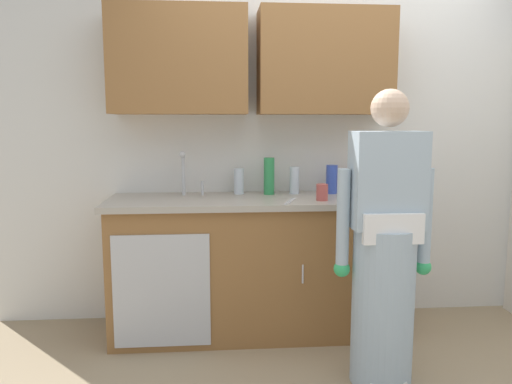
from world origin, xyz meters
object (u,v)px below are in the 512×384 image
Objects in this scene: cup_by_sink at (322,192)px; knife_on_counter at (290,201)px; bottle_dish_liquid at (356,179)px; bottle_cleaner_spray at (269,176)px; bottle_water_tall at (294,180)px; sink at (188,200)px; sponge at (354,197)px; bottle_soap at (332,179)px; person_at_sink at (384,261)px; bottle_water_short at (239,181)px.

cup_by_sink is 0.45× the size of knife_on_counter.
bottle_dish_liquid is 1.75× the size of cup_by_sink.
bottle_water_tall is at bearing 4.16° from bottle_cleaner_spray.
bottle_water_tall is (0.74, 0.16, 0.11)m from sink.
cup_by_sink is 0.98× the size of sponge.
bottle_soap reaches higher than knife_on_counter.
cup_by_sink is 0.22m from knife_on_counter.
bottle_dish_liquid reaches higher than knife_on_counter.
sponge is (0.09, -0.27, -0.09)m from bottle_soap.
cup_by_sink is at bearing 111.10° from person_at_sink.
cup_by_sink is (-0.23, 0.58, 0.30)m from person_at_sink.
bottle_soap is 1.88× the size of cup_by_sink.
bottle_cleaner_spray is (-0.54, 0.89, 0.38)m from person_at_sink.
bottle_water_short is (-0.86, -0.05, -0.00)m from bottle_dish_liquid.
sink is at bearing 169.41° from cup_by_sink.
person_at_sink reaches higher than bottle_water_tall.
bottle_water_short is 0.66m from bottle_soap.
person_at_sink is 1.11m from bottle_cleaner_spray.
bottle_cleaner_spray is at bearing 154.36° from sponge.
bottle_water_short is (-0.75, 0.93, 0.34)m from person_at_sink.
cup_by_sink is at bearing -10.59° from sink.
sink is 0.31× the size of person_at_sink.
sink is at bearing -168.13° from bottle_water_tall.
bottle_water_short is 1.70× the size of cup_by_sink.
bottle_soap reaches higher than cup_by_sink.
cup_by_sink reaches higher than knife_on_counter.
person_at_sink reaches higher than bottle_dish_liquid.
bottle_soap is 0.85× the size of knife_on_counter.
sink reaches higher than cup_by_sink.
bottle_dish_liquid is at bearing 3.06° from bottle_water_short.
sink is at bearing -169.45° from bottle_dish_liquid.
sink reaches higher than bottle_soap.
person_at_sink reaches higher than bottle_soap.
person_at_sink is 8.79× the size of bottle_water_short.
bottle_soap is at bearing 1.52° from bottle_cleaner_spray.
person_at_sink is 8.36× the size of bottle_water_tall.
person_at_sink reaches higher than bottle_cleaner_spray.
sponge is (0.75, -0.30, -0.08)m from bottle_water_short.
bottle_water_short is 0.22m from bottle_cleaner_spray.
bottle_dish_liquid is 1.03× the size of bottle_water_short.
bottle_soap is 0.30m from sponge.
sink is at bearing -85.69° from knife_on_counter.
sink is 0.89m from cup_by_sink.
knife_on_counter is (-0.21, -0.03, -0.05)m from cup_by_sink.
bottle_water_short is at bearing 129.06° from person_at_sink.
sponge is (0.22, 0.05, -0.04)m from cup_by_sink.
sponge is (0.44, 0.07, 0.01)m from knife_on_counter.
bottle_cleaner_spray reaches higher than bottle_soap.
bottle_soap is (0.66, -0.02, 0.01)m from bottle_water_short.
sink is at bearing -152.70° from bottle_water_short.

